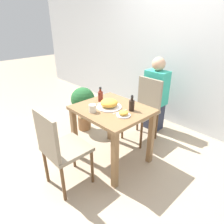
{
  "coord_description": "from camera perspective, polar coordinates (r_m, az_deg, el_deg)",
  "views": [
    {
      "loc": [
        1.54,
        -1.46,
        1.69
      ],
      "look_at": [
        0.0,
        0.0,
        0.68
      ],
      "focal_mm": 32.0,
      "sensor_mm": 36.0,
      "label": 1
    }
  ],
  "objects": [
    {
      "name": "ground_plane",
      "position": [
        2.71,
        0.0,
        -13.1
      ],
      "size": [
        16.0,
        16.0,
        0.0
      ],
      "primitive_type": "plane",
      "color": "tan"
    },
    {
      "name": "dining_table",
      "position": [
        2.39,
        0.0,
        -1.81
      ],
      "size": [
        0.83,
        0.72,
        0.73
      ],
      "color": "olive",
      "rests_on": "ground_plane"
    },
    {
      "name": "chair_near",
      "position": [
        2.1,
        -14.79,
        -9.43
      ],
      "size": [
        0.42,
        0.42,
        0.91
      ],
      "rotation": [
        0.0,
        0.0,
        3.14
      ],
      "color": "gray",
      "rests_on": "ground_plane"
    },
    {
      "name": "drink_cup",
      "position": [
        2.23,
        -5.57,
        1.05
      ],
      "size": [
        0.08,
        0.08,
        0.09
      ],
      "color": "silver",
      "rests_on": "dining_table"
    },
    {
      "name": "chair_far",
      "position": [
        2.95,
        9.13,
        1.67
      ],
      "size": [
        0.42,
        0.42,
        0.91
      ],
      "color": "gray",
      "rests_on": "ground_plane"
    },
    {
      "name": "side_plate",
      "position": [
        2.14,
        3.3,
        -0.49
      ],
      "size": [
        0.15,
        0.15,
        0.06
      ],
      "color": "white",
      "rests_on": "dining_table"
    },
    {
      "name": "spoon_utensil",
      "position": [
        2.23,
        2.24,
        0.06
      ],
      "size": [
        0.04,
        0.2,
        0.0
      ],
      "rotation": [
        0.0,
        0.0,
        1.43
      ],
      "color": "silver",
      "rests_on": "dining_table"
    },
    {
      "name": "potted_plant_left",
      "position": [
        3.2,
        -8.24,
        2.54
      ],
      "size": [
        0.37,
        0.37,
        0.71
      ],
      "color": "brown",
      "rests_on": "ground_plane"
    },
    {
      "name": "person_figure",
      "position": [
        3.22,
        12.34,
        4.69
      ],
      "size": [
        0.34,
        0.22,
        1.17
      ],
      "color": "#2D3347",
      "rests_on": "ground_plane"
    },
    {
      "name": "condiment_bottle",
      "position": [
        2.51,
        -3.32,
        4.66
      ],
      "size": [
        0.06,
        0.06,
        0.19
      ],
      "color": "maroon",
      "rests_on": "dining_table"
    },
    {
      "name": "sauce_bottle",
      "position": [
        2.25,
        5.66,
        2.1
      ],
      "size": [
        0.06,
        0.06,
        0.19
      ],
      "color": "black",
      "rests_on": "dining_table"
    },
    {
      "name": "food_plate",
      "position": [
        2.33,
        -0.86,
        2.36
      ],
      "size": [
        0.29,
        0.29,
        0.1
      ],
      "color": "white",
      "rests_on": "dining_table"
    },
    {
      "name": "fork_utensil",
      "position": [
        2.47,
        -3.64,
        2.6
      ],
      "size": [
        0.01,
        0.18,
        0.0
      ],
      "rotation": [
        0.0,
        0.0,
        1.56
      ],
      "color": "silver",
      "rests_on": "dining_table"
    },
    {
      "name": "wall_back",
      "position": [
        3.35,
        19.72,
        17.37
      ],
      "size": [
        8.0,
        0.05,
        2.6
      ],
      "color": "silver",
      "rests_on": "ground_plane"
    }
  ]
}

